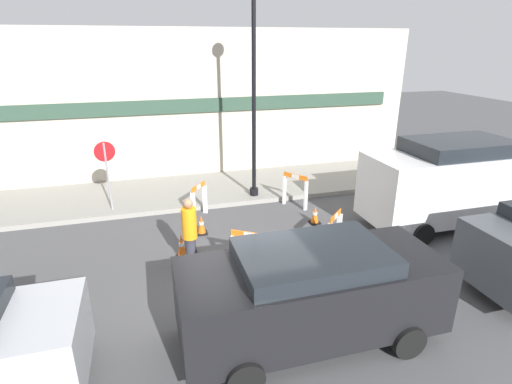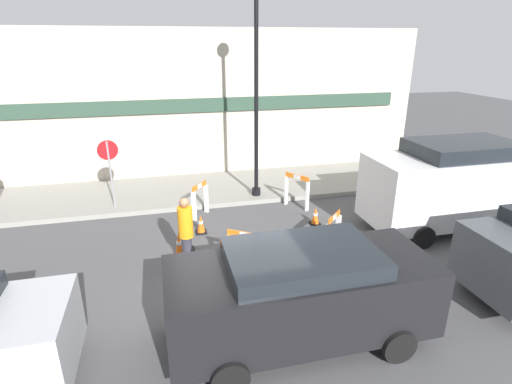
{
  "view_description": "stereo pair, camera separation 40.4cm",
  "coord_description": "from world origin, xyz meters",
  "px_view_note": "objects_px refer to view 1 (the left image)",
  "views": [
    {
      "loc": [
        -1.71,
        -7.16,
        5.02
      ],
      "look_at": [
        1.21,
        3.05,
        1.0
      ],
      "focal_mm": 28.0,
      "sensor_mm": 36.0,
      "label": 1
    },
    {
      "loc": [
        -1.32,
        -7.27,
        5.02
      ],
      "look_at": [
        1.21,
        3.05,
        1.0
      ],
      "focal_mm": 28.0,
      "sensor_mm": 36.0,
      "label": 2
    }
  ],
  "objects_px": {
    "person_worker": "(190,233)",
    "parked_car_1": "(311,290)",
    "work_van": "(454,179)",
    "streetlamp_post": "(254,70)",
    "stop_sign": "(106,165)"
  },
  "relations": [
    {
      "from": "stop_sign",
      "to": "person_worker",
      "type": "xyz_separation_m",
      "value": [
        1.93,
        -3.94,
        -0.61
      ]
    },
    {
      "from": "work_van",
      "to": "person_worker",
      "type": "bearing_deg",
      "value": -175.66
    },
    {
      "from": "streetlamp_post",
      "to": "stop_sign",
      "type": "distance_m",
      "value": 5.25
    },
    {
      "from": "stop_sign",
      "to": "work_van",
      "type": "xyz_separation_m",
      "value": [
        9.49,
        -3.37,
        -0.23
      ]
    },
    {
      "from": "stop_sign",
      "to": "person_worker",
      "type": "relative_size",
      "value": 1.19
    },
    {
      "from": "person_worker",
      "to": "work_van",
      "type": "distance_m",
      "value": 7.59
    },
    {
      "from": "parked_car_1",
      "to": "work_van",
      "type": "xyz_separation_m",
      "value": [
        5.82,
        3.39,
        0.35
      ]
    },
    {
      "from": "parked_car_1",
      "to": "streetlamp_post",
      "type": "bearing_deg",
      "value": 82.62
    },
    {
      "from": "person_worker",
      "to": "parked_car_1",
      "type": "distance_m",
      "value": 3.31
    },
    {
      "from": "person_worker",
      "to": "parked_car_1",
      "type": "relative_size",
      "value": 0.39
    },
    {
      "from": "streetlamp_post",
      "to": "work_van",
      "type": "relative_size",
      "value": 1.26
    },
    {
      "from": "parked_car_1",
      "to": "work_van",
      "type": "relative_size",
      "value": 0.89
    },
    {
      "from": "streetlamp_post",
      "to": "stop_sign",
      "type": "xyz_separation_m",
      "value": [
        -4.55,
        -0.03,
        -2.62
      ]
    },
    {
      "from": "stop_sign",
      "to": "work_van",
      "type": "distance_m",
      "value": 10.08
    },
    {
      "from": "stop_sign",
      "to": "parked_car_1",
      "type": "relative_size",
      "value": 0.47
    }
  ]
}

